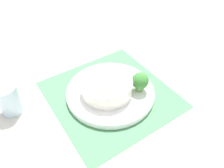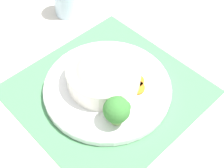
{
  "view_description": "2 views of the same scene",
  "coord_description": "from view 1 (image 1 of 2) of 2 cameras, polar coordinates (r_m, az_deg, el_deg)",
  "views": [
    {
      "loc": [
        0.47,
        -0.26,
        0.55
      ],
      "look_at": [
        -0.0,
        0.01,
        0.04
      ],
      "focal_mm": 35.0,
      "sensor_mm": 36.0,
      "label": 1
    },
    {
      "loc": [
        0.29,
        0.37,
        0.6
      ],
      "look_at": [
        -0.0,
        0.01,
        0.04
      ],
      "focal_mm": 50.0,
      "sensor_mm": 36.0,
      "label": 2
    }
  ],
  "objects": [
    {
      "name": "bowl",
      "position": [
        0.73,
        -1.32,
        -0.39
      ],
      "size": [
        0.18,
        0.18,
        0.06
      ],
      "color": "silver",
      "rests_on": "plate"
    },
    {
      "name": "ground_plane",
      "position": [
        0.77,
        -0.45,
        -2.76
      ],
      "size": [
        4.0,
        4.0,
        0.0
      ],
      "primitive_type": "plane",
      "color": "beige"
    },
    {
      "name": "broccoli_floret",
      "position": [
        0.74,
        7.36,
        0.78
      ],
      "size": [
        0.06,
        0.06,
        0.07
      ],
      "color": "#759E51",
      "rests_on": "plate"
    },
    {
      "name": "plate",
      "position": [
        0.76,
        -0.45,
        -1.96
      ],
      "size": [
        0.31,
        0.31,
        0.02
      ],
      "color": "white",
      "rests_on": "placemat"
    },
    {
      "name": "water_glass",
      "position": [
        0.76,
        -25.22,
        -3.89
      ],
      "size": [
        0.07,
        0.07,
        0.1
      ],
      "color": "silver",
      "rests_on": "ground_plane"
    },
    {
      "name": "carrot_slice_middle",
      "position": [
        0.8,
        -0.45,
        1.88
      ],
      "size": [
        0.04,
        0.04,
        0.01
      ],
      "color": "orange",
      "rests_on": "plate"
    },
    {
      "name": "carrot_slice_near",
      "position": [
        0.8,
        1.0,
        1.74
      ],
      "size": [
        0.04,
        0.04,
        0.01
      ],
      "color": "orange",
      "rests_on": "plate"
    },
    {
      "name": "placemat",
      "position": [
        0.77,
        -0.45,
        -2.65
      ],
      "size": [
        0.44,
        0.43,
        0.0
      ],
      "color": "#4C8C59",
      "rests_on": "ground_plane"
    }
  ]
}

